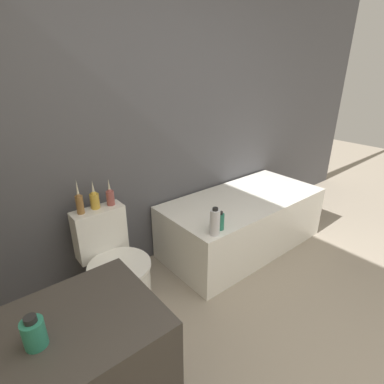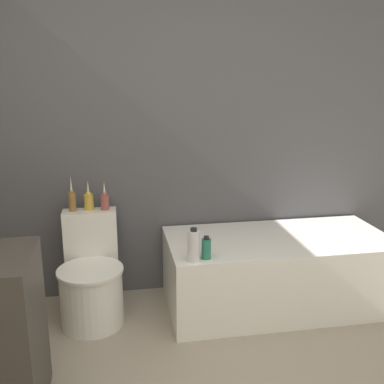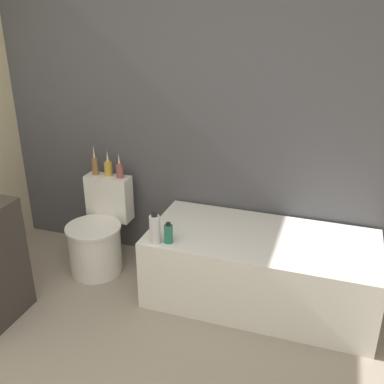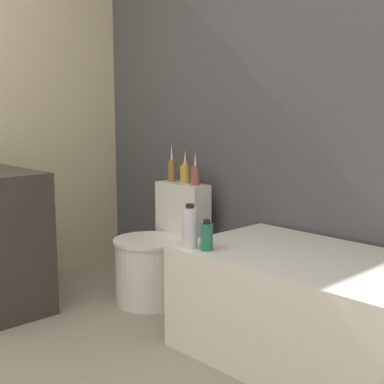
# 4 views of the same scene
# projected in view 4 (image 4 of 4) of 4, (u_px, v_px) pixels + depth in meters

# --- Properties ---
(wall_back_tiled) EXTENTS (6.40, 0.06, 2.60)m
(wall_back_tiled) POSITION_uv_depth(u_px,v_px,m) (273.00, 91.00, 3.08)
(wall_back_tiled) COLOR #4C4C51
(wall_back_tiled) RESTS_ON ground_plane
(bathtub) EXTENTS (1.60, 0.76, 0.52)m
(bathtub) POSITION_uv_depth(u_px,v_px,m) (345.00, 320.00, 2.40)
(bathtub) COLOR white
(bathtub) RESTS_ON ground
(toilet) EXTENTS (0.44, 0.58, 0.73)m
(toilet) POSITION_uv_depth(u_px,v_px,m) (157.00, 257.00, 3.36)
(toilet) COLOR white
(toilet) RESTS_ON ground
(vase_gold) EXTENTS (0.05, 0.05, 0.25)m
(vase_gold) POSITION_uv_depth(u_px,v_px,m) (172.00, 169.00, 3.51)
(vase_gold) COLOR olive
(vase_gold) RESTS_ON toilet
(vase_silver) EXTENTS (0.07, 0.07, 0.21)m
(vase_silver) POSITION_uv_depth(u_px,v_px,m) (185.00, 172.00, 3.44)
(vase_silver) COLOR gold
(vase_silver) RESTS_ON toilet
(vase_bronze) EXTENTS (0.06, 0.06, 0.21)m
(vase_bronze) POSITION_uv_depth(u_px,v_px,m) (195.00, 174.00, 3.35)
(vase_bronze) COLOR #994C47
(vase_bronze) RESTS_ON toilet
(shampoo_bottle_tall) EXTENTS (0.07, 0.07, 0.22)m
(shampoo_bottle_tall) POSITION_uv_depth(u_px,v_px,m) (190.00, 227.00, 2.61)
(shampoo_bottle_tall) COLOR silver
(shampoo_bottle_tall) RESTS_ON bathtub
(shampoo_bottle_short) EXTENTS (0.06, 0.06, 0.15)m
(shampoo_bottle_short) POSITION_uv_depth(u_px,v_px,m) (207.00, 236.00, 2.57)
(shampoo_bottle_short) COLOR #267259
(shampoo_bottle_short) RESTS_ON bathtub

